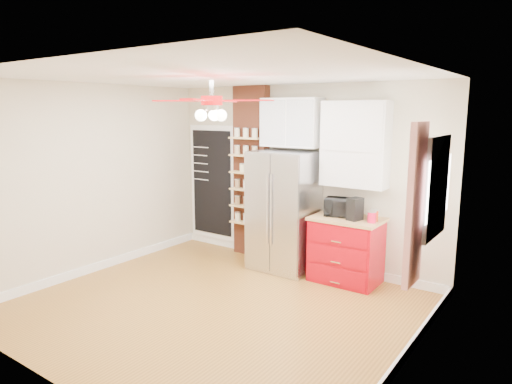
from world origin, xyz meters
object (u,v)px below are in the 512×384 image
Objects in this scene: fridge at (284,211)px; ceiling_fan at (212,101)px; pantry_jar_oats at (242,168)px; toaster_oven at (341,207)px; red_cabinet at (346,249)px; canister_left at (372,217)px; coffee_maker at (355,209)px.

ceiling_fan reaches higher than fridge.
ceiling_fan is 11.74× the size of pantry_jar_oats.
red_cabinet is at bearing -37.45° from toaster_oven.
pantry_jar_oats is at bearing 175.82° from canister_left.
coffee_maker is 2.01m from pantry_jar_oats.
pantry_jar_oats is at bearing 177.42° from red_cabinet.
fridge is 1.06m from red_cabinet.
pantry_jar_oats is (-0.86, 0.13, 0.56)m from fridge.
pantry_jar_oats is (-1.72, 0.04, 0.41)m from toaster_oven.
coffee_maker is 2.49× the size of pantry_jar_oats.
coffee_maker is (0.14, -0.08, 0.60)m from red_cabinet.
coffee_maker is 0.25m from canister_left.
toaster_oven is (0.81, 1.72, -1.40)m from ceiling_fan.
fridge is 12.79× the size of canister_left.
canister_left is at bearing -4.18° from pantry_jar_oats.
fridge is at bearing 178.79° from canister_left.
coffee_maker is at bearing 179.49° from canister_left.
ceiling_fan reaches higher than red_cabinet.
ceiling_fan reaches higher than pantry_jar_oats.
toaster_oven reaches higher than red_cabinet.
toaster_oven is 0.28m from coffee_maker.
canister_left is (0.48, -0.12, -0.05)m from toaster_oven.
pantry_jar_oats is at bearing 117.31° from ceiling_fan.
toaster_oven is 1.77m from pantry_jar_oats.
toaster_oven is at bearing 6.30° from fridge.
red_cabinet is 0.64m from canister_left.
pantry_jar_oats is at bearing -169.75° from coffee_maker.
toaster_oven is 1.48× the size of coffee_maker.
toaster_oven is at bearing 165.62° from canister_left.
coffee_maker is at bearing 56.60° from ceiling_fan.
coffee_maker reaches higher than canister_left.
canister_left is (1.34, -0.03, 0.09)m from fridge.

